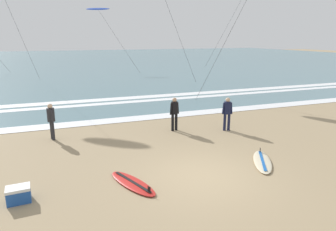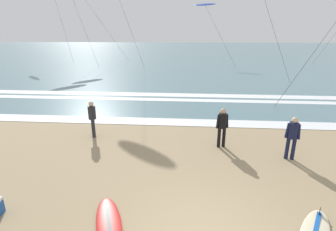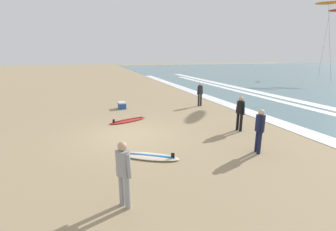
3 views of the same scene
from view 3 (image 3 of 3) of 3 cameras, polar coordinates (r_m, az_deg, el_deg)
name	(u,v)px [view 3 (image 3 of 3)]	position (r m, az deg, el deg)	size (l,w,h in m)	color
ground_plane	(130,135)	(10.32, -9.32, -4.79)	(160.00, 160.00, 0.00)	#9E8763
wave_foam_shoreline	(259,116)	(14.34, 21.58, -0.05)	(55.35, 1.08, 0.01)	white
wave_foam_mid_break	(314,110)	(17.54, 32.29, 1.23)	(48.00, 0.74, 0.01)	white
wave_foam_outer_break	(319,106)	(19.07, 33.14, 2.03)	(56.85, 1.05, 0.01)	white
surfer_mid_group	(240,111)	(11.02, 17.35, 1.16)	(0.52, 0.32, 1.60)	black
surfer_right_near	(200,92)	(15.94, 7.89, 5.71)	(0.32, 0.51, 1.60)	#232328
surfer_left_far	(260,127)	(8.73, 21.64, -2.68)	(0.51, 0.32, 1.60)	#141938
surfer_left_near	(123,169)	(5.38, -10.91, -12.74)	(0.48, 0.34, 1.60)	gray
surfboard_left_pile	(128,120)	(12.46, -9.83, -1.19)	(1.33, 2.17, 0.25)	red
surfboard_foreground_flat	(149,156)	(8.07, -4.60, -9.99)	(1.59, 2.11, 0.25)	beige
kite_orange_distant_high	(328,3)	(40.63, 34.74, 21.75)	(5.39, 3.89, 10.37)	orange
cooler_box	(122,105)	(15.44, -11.27, 2.49)	(0.64, 0.49, 0.44)	#1E4C9E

